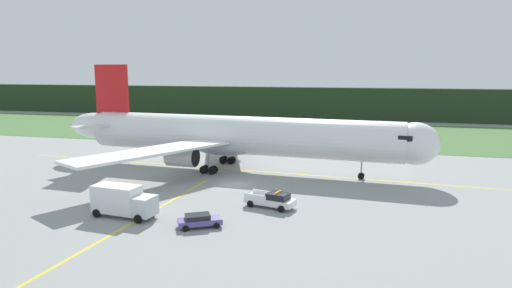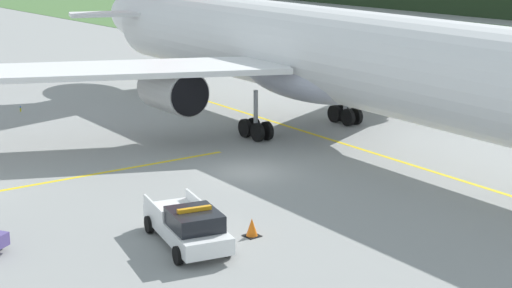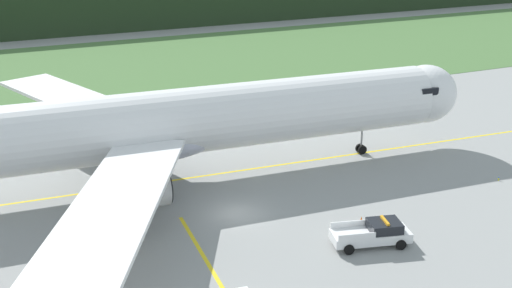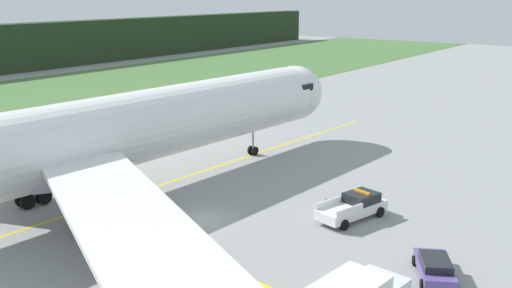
{
  "view_description": "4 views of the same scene",
  "coord_description": "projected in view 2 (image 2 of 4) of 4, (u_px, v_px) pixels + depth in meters",
  "views": [
    {
      "loc": [
        17.45,
        -55.66,
        15.36
      ],
      "look_at": [
        0.37,
        10.02,
        3.91
      ],
      "focal_mm": 31.23,
      "sensor_mm": 36.0,
      "label": 1
    },
    {
      "loc": [
        33.49,
        -26.08,
        12.61
      ],
      "look_at": [
        2.03,
        -1.04,
        2.17
      ],
      "focal_mm": 56.45,
      "sensor_mm": 36.0,
      "label": 2
    },
    {
      "loc": [
        -17.85,
        -42.93,
        23.06
      ],
      "look_at": [
        2.44,
        1.79,
        4.98
      ],
      "focal_mm": 45.38,
      "sensor_mm": 36.0,
      "label": 3
    },
    {
      "loc": [
        -29.16,
        -26.19,
        15.98
      ],
      "look_at": [
        4.42,
        -1.75,
        5.09
      ],
      "focal_mm": 40.8,
      "sensor_mm": 36.0,
      "label": 4
    }
  ],
  "objects": [
    {
      "name": "ops_pickup_truck",
      "position": [
        188.0,
        225.0,
        33.49
      ],
      "size": [
        6.02,
        3.41,
        1.94
      ],
      "color": "white",
      "rests_on": "ground"
    },
    {
      "name": "airliner",
      "position": [
        332.0,
        57.0,
        49.98
      ],
      "size": [
        59.34,
        48.86,
        16.1
      ],
      "color": "white",
      "rests_on": "ground"
    },
    {
      "name": "apron_cone",
      "position": [
        252.0,
        227.0,
        34.7
      ],
      "size": [
        0.66,
        0.66,
        0.82
      ],
      "color": "black",
      "rests_on": "ground"
    },
    {
      "name": "taxiway_edge_light_west",
      "position": [
        20.0,
        109.0,
        59.33
      ],
      "size": [
        0.12,
        0.12,
        0.4
      ],
      "color": "yellow",
      "rests_on": "ground"
    },
    {
      "name": "taxiway_centerline_main",
      "position": [
        335.0,
        141.0,
        50.87
      ],
      "size": [
        77.36,
        5.2,
        0.01
      ],
      "primitive_type": "cube",
      "rotation": [
        0.0,
        0.0,
        -0.06
      ],
      "color": "yellow",
      "rests_on": "ground"
    },
    {
      "name": "ground",
      "position": [
        248.0,
        172.0,
        44.25
      ],
      "size": [
        320.0,
        320.0,
        0.0
      ],
      "primitive_type": "plane",
      "color": "gray"
    }
  ]
}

